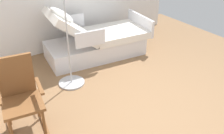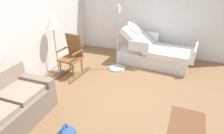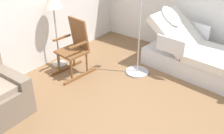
% 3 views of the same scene
% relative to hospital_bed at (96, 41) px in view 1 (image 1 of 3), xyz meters
% --- Properties ---
extents(ground_plane, '(6.43, 6.43, 0.00)m').
position_rel_hospital_bed_xyz_m(ground_plane, '(-1.87, 0.17, -0.32)').
color(ground_plane, olive).
extents(hospital_bed, '(1.16, 2.14, 1.17)m').
position_rel_hospital_bed_xyz_m(hospital_bed, '(0.00, 0.00, 0.00)').
color(hospital_bed, silver).
rests_on(hospital_bed, ground).
extents(rocking_chair, '(0.81, 0.56, 1.05)m').
position_rel_hospital_bed_xyz_m(rocking_chair, '(-1.36, 1.84, 0.19)').
color(rocking_chair, brown).
rests_on(rocking_chair, ground).
extents(iv_pole, '(0.44, 0.44, 1.69)m').
position_rel_hospital_bed_xyz_m(iv_pole, '(-0.68, 0.88, -0.07)').
color(iv_pole, '#B2B5BA').
rests_on(iv_pole, ground).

